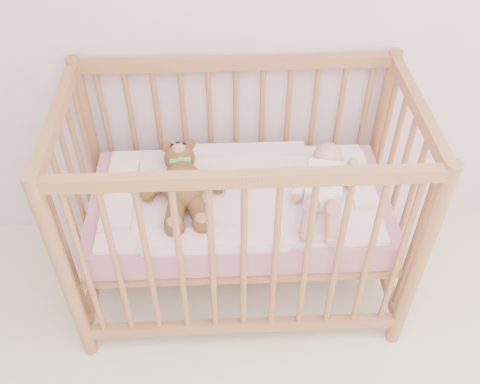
{
  "coord_description": "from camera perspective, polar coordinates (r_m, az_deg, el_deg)",
  "views": [
    {
      "loc": [
        -0.32,
        0.03,
        2.07
      ],
      "look_at": [
        -0.25,
        1.55,
        0.62
      ],
      "focal_mm": 40.0,
      "sensor_mm": 36.0,
      "label": 1
    }
  ],
  "objects": [
    {
      "name": "crib",
      "position": [
        2.22,
        -0.06,
        -1.36
      ],
      "size": [
        1.36,
        0.76,
        1.0
      ],
      "primitive_type": null,
      "color": "#AD7E49",
      "rests_on": "floor"
    },
    {
      "name": "mattress",
      "position": [
        2.23,
        -0.06,
        -1.63
      ],
      "size": [
        1.22,
        0.62,
        0.13
      ],
      "primitive_type": "cube",
      "color": "#C47A96",
      "rests_on": "crib"
    },
    {
      "name": "blanket",
      "position": [
        2.18,
        -0.06,
        -0.24
      ],
      "size": [
        1.1,
        0.58,
        0.06
      ],
      "primitive_type": null,
      "color": "#FAACBC",
      "rests_on": "mattress"
    },
    {
      "name": "baby",
      "position": [
        2.15,
        9.03,
        1.11
      ],
      "size": [
        0.39,
        0.6,
        0.13
      ],
      "primitive_type": null,
      "rotation": [
        0.0,
        0.0,
        -0.24
      ],
      "color": "white",
      "rests_on": "blanket"
    },
    {
      "name": "teddy_bear",
      "position": [
        2.11,
        -6.08,
        0.87
      ],
      "size": [
        0.42,
        0.55,
        0.14
      ],
      "primitive_type": null,
      "rotation": [
        0.0,
        0.0,
        0.13
      ],
      "color": "brown",
      "rests_on": "blanket"
    }
  ]
}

